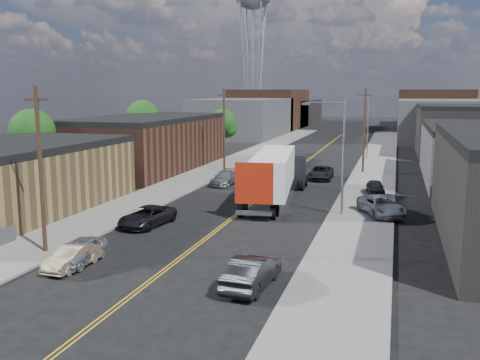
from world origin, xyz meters
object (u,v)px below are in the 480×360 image
Objects in this scene: car_left_d at (225,178)px; car_right_oncoming at (252,272)px; water_tower at (253,1)px; car_left_c at (147,216)px; car_left_b at (72,257)px; car_left_a at (80,251)px; car_right_lot_a at (381,206)px; semi_truck at (278,172)px; car_right_lot_c at (375,187)px; car_ahead_truck at (321,173)px.

car_left_d is 29.75m from car_right_oncoming.
water_tower is 98.41m from car_left_c.
car_left_b is at bearing 4.26° from car_right_oncoming.
car_left_b is 27.86m from car_left_d.
car_left_b is (0.06, -0.86, -0.08)m from car_left_a.
car_left_a is 23.10m from car_right_lot_a.
car_right_lot_c is (8.37, 4.26, -1.72)m from semi_truck.
semi_truck is 3.26× the size of car_ahead_truck.
car_left_d is at bearing 93.65° from car_left_b.
car_ahead_truck is at bearing 89.40° from car_right_lot_a.
car_ahead_truck is (9.26, 24.23, 0.03)m from car_left_c.
car_left_c is at bearing -38.67° from car_right_oncoming.
car_right_lot_c is at bearing 19.35° from semi_truck.
car_left_a is 8.90m from car_left_c.
semi_truck reaches higher than car_left_a.
semi_truck is 14.02m from car_left_c.
car_left_d is 0.99× the size of car_right_oncoming.
car_left_d is (-0.10, 27.00, -0.01)m from car_left_a.
semi_truck is 22.86m from car_left_b.
car_left_a is at bearing -0.52° from car_right_oncoming.
car_left_c is at bearing 87.67° from car_left_a.
water_tower is 7.60× the size of car_left_d.
car_right_oncoming reaches higher than car_left_d.
car_left_d is at bearing 123.74° from car_right_lot_a.
semi_truck is 10.25m from car_right_lot_a.
water_tower is 9.56× the size of car_right_lot_c.
car_right_lot_c is 0.73× the size of car_ahead_truck.
car_left_c is (-0.18, 8.90, -0.01)m from car_left_a.
car_left_b is at bearing -155.99° from car_right_lot_a.
car_ahead_truck is at bearing 76.95° from car_left_c.
car_left_a is 0.80× the size of car_ahead_truck.
semi_truck reaches higher than car_left_b.
car_left_d is at bearing -77.20° from water_tower.
water_tower is at bearing 87.83° from car_right_lot_a.
semi_truck is (23.83, -80.26, -28.12)m from water_tower.
semi_truck is at bearing 131.53° from car_right_lot_a.
car_right_oncoming is at bearing 3.33° from car_left_b.
water_tower is 87.77m from car_right_lot_c.
car_left_c is at bearing -87.81° from car_left_d.
car_left_a is (16.94, -101.14, -29.93)m from water_tower.
water_tower reaches higher than car_right_oncoming.
car_left_c is at bearing 94.74° from car_left_b.
car_right_lot_c is at bearing -67.04° from water_tower.
car_left_b is 10.26m from car_right_oncoming.
car_right_lot_a reaches higher than car_ahead_truck.
car_right_oncoming is 0.92× the size of car_ahead_truck.
car_right_lot_a is at bearing -92.12° from car_right_lot_c.
car_left_a is at bearing -87.34° from car_left_d.
car_left_d is 15.47m from car_right_lot_c.
semi_truck is at bearing 67.30° from car_left_c.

